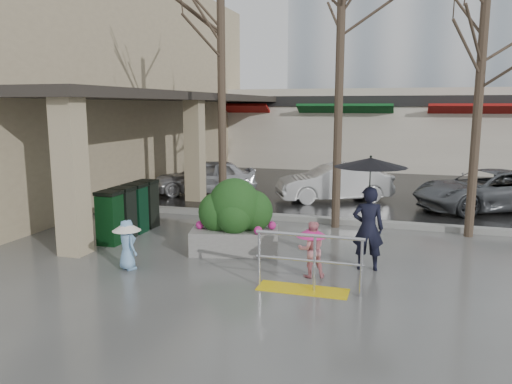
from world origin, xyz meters
The scene contains 20 objects.
ground centered at (0.00, 0.00, 0.00)m, with size 120.00×120.00×0.00m, color #51514F.
street_asphalt centered at (0.00, 22.00, 0.01)m, with size 120.00×36.00×0.01m, color black.
curb centered at (0.00, 4.00, 0.07)m, with size 120.00×0.30×0.15m, color gray.
near_building centered at (-9.00, 8.00, 4.00)m, with size 6.00×18.00×8.00m, color tan.
canopy_slab centered at (-4.80, 8.00, 3.62)m, with size 2.80×18.00×0.25m, color #2D2823.
pillar_front centered at (-3.90, -0.50, 1.75)m, with size 0.55×0.55×3.50m, color tan.
pillar_back centered at (-3.90, 6.00, 1.75)m, with size 0.55×0.55×3.50m, color tan.
storefront_row centered at (2.00, 17.97, 2.01)m, with size 34.00×6.74×4.00m.
handrail centered at (1.36, -1.20, 0.38)m, with size 1.90×0.50×1.03m.
tree_west centered at (-2.00, 3.60, 5.08)m, with size 3.20×3.20×6.80m.
tree_midwest centered at (1.20, 3.60, 5.23)m, with size 3.20×3.20×7.00m.
tree_mideast centered at (4.50, 3.60, 4.86)m, with size 3.20×3.20×6.50m.
woman centered at (2.28, 0.29, 1.44)m, with size 1.40×1.40×2.27m.
child_pink centered at (1.31, -0.46, 0.61)m, with size 0.63×0.59×1.08m.
child_blue centered at (-2.25, -1.08, 0.60)m, with size 0.58×0.57×1.01m.
planter centered at (-0.59, 0.64, 0.79)m, with size 2.07×1.39×1.66m.
news_boxes centered at (-3.60, 1.27, 0.63)m, with size 0.52×2.26×1.26m.
car_a centered at (-4.09, 7.34, 0.63)m, with size 1.49×3.70×1.26m, color silver.
car_b centered at (0.62, 7.31, 0.63)m, with size 1.33×3.82×1.26m, color silver.
car_c centered at (5.38, 7.13, 0.63)m, with size 2.09×4.53×1.26m, color #5B5F63.
Camera 1 is at (2.94, -9.43, 3.21)m, focal length 35.00 mm.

